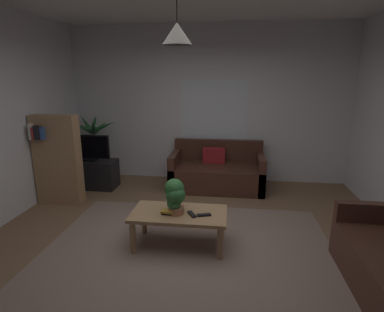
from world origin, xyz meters
The scene contains 16 objects.
floor centered at (0.00, 0.00, -0.01)m, with size 5.15×5.24×0.02m, color brown.
rug centered at (0.00, -0.20, 0.00)m, with size 3.35×2.88×0.01m, color gray.
wall_back centered at (0.00, 2.65, 1.44)m, with size 5.27×0.06×2.88m, color silver.
window_pane centered at (0.12, 2.62, 1.33)m, with size 1.23×0.01×1.12m, color white.
couch_under_window centered at (0.22, 2.13, 0.27)m, with size 1.63×0.86×0.82m.
coffee_table centered at (-0.12, 0.08, 0.36)m, with size 1.11×0.58×0.43m.
book_on_table_0 centered at (-0.24, 0.02, 0.44)m, with size 0.13×0.10×0.02m, color black.
book_on_table_1 centered at (-0.24, 0.01, 0.46)m, with size 0.14×0.10×0.02m, color gold.
remote_on_table_0 centered at (0.17, 0.01, 0.44)m, with size 0.05×0.16×0.02m, color black.
remote_on_table_1 centered at (0.03, 0.01, 0.44)m, with size 0.05×0.16×0.02m, color black.
potted_plant_on_table centered at (-0.17, 0.05, 0.65)m, with size 0.24×0.25×0.41m.
tv_stand centered at (-2.03, 1.87, 0.25)m, with size 0.90×0.44×0.50m, color black.
tv centered at (-2.03, 1.85, 0.74)m, with size 0.74×0.16×0.47m.
potted_palm_corner centered at (-2.14, 2.29, 0.62)m, with size 0.96×0.93×1.28m.
bookshelf_corner centered at (-2.21, 1.14, 0.71)m, with size 0.70×0.31×1.40m.
pendant_lamp centered at (-0.12, 0.08, 2.38)m, with size 0.31×0.31×0.60m.
Camera 1 is at (0.45, -3.25, 1.97)m, focal length 29.32 mm.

